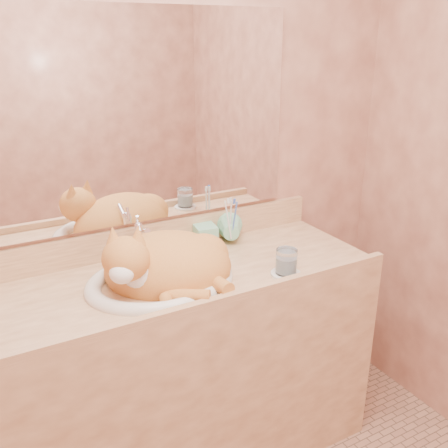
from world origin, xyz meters
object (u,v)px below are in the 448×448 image
vanity_counter (172,374)px  soap_dispenser (209,227)px  cat (163,262)px  sink_basin (160,262)px  toothbrush_cup (231,234)px  water_glass (286,261)px

vanity_counter → soap_dispenser: bearing=32.7°
cat → sink_basin: bearing=-180.0°
soap_dispenser → toothbrush_cup: 0.11m
sink_basin → water_glass: 0.46m
soap_dispenser → water_glass: soap_dispenser is taller
sink_basin → toothbrush_cup: (0.39, 0.17, -0.03)m
cat → soap_dispenser: cat is taller
vanity_counter → soap_dispenser: 0.60m
cat → toothbrush_cup: cat is taller
sink_basin → cat: bearing=-9.3°
sink_basin → vanity_counter: bearing=43.2°
soap_dispenser → toothbrush_cup: (0.10, -0.02, -0.05)m
toothbrush_cup → water_glass: (0.04, -0.34, 0.00)m
vanity_counter → sink_basin: size_ratio=3.01×
cat → toothbrush_cup: bearing=48.6°
sink_basin → toothbrush_cup: bearing=38.1°
vanity_counter → cat: cat is taller
vanity_counter → sink_basin: 0.51m
soap_dispenser → toothbrush_cup: bearing=-1.8°
toothbrush_cup → water_glass: 0.34m
cat → water_glass: size_ratio=5.00×
vanity_counter → sink_basin: sink_basin is taller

